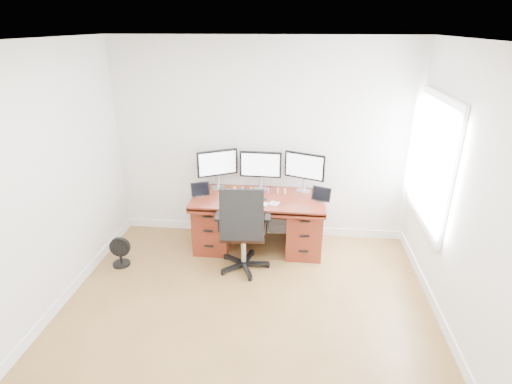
# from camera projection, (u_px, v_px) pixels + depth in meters

# --- Properties ---
(ground) EXTENTS (4.50, 4.50, 0.00)m
(ground) POSITION_uv_depth(u_px,v_px,m) (240.00, 345.00, 3.80)
(ground) COLOR brown
(ground) RESTS_ON ground
(back_wall) EXTENTS (4.00, 0.10, 2.70)m
(back_wall) POSITION_uv_depth(u_px,v_px,m) (262.00, 143.00, 5.33)
(back_wall) COLOR silver
(back_wall) RESTS_ON ground
(right_wall) EXTENTS (0.10, 4.50, 2.70)m
(right_wall) POSITION_uv_depth(u_px,v_px,m) (487.00, 223.00, 3.18)
(right_wall) COLOR silver
(right_wall) RESTS_ON ground
(desk) EXTENTS (1.70, 0.80, 0.75)m
(desk) POSITION_uv_depth(u_px,v_px,m) (259.00, 220.00, 5.32)
(desk) COLOR #602013
(desk) RESTS_ON ground
(office_chair) EXTENTS (0.67, 0.65, 1.14)m
(office_chair) POSITION_uv_depth(u_px,v_px,m) (243.00, 243.00, 4.82)
(office_chair) COLOR black
(office_chair) RESTS_ON ground
(floor_fan) EXTENTS (0.26, 0.22, 0.38)m
(floor_fan) POSITION_uv_depth(u_px,v_px,m) (120.00, 252.00, 4.99)
(floor_fan) COLOR black
(floor_fan) RESTS_ON ground
(monitor_left) EXTENTS (0.50, 0.28, 0.53)m
(monitor_left) POSITION_uv_depth(u_px,v_px,m) (217.00, 164.00, 5.32)
(monitor_left) COLOR silver
(monitor_left) RESTS_ON desk
(monitor_center) EXTENTS (0.55, 0.15, 0.53)m
(monitor_center) POSITION_uv_depth(u_px,v_px,m) (260.00, 166.00, 5.27)
(monitor_center) COLOR silver
(monitor_center) RESTS_ON desk
(monitor_right) EXTENTS (0.52, 0.24, 0.53)m
(monitor_right) POSITION_uv_depth(u_px,v_px,m) (305.00, 167.00, 5.21)
(monitor_right) COLOR silver
(monitor_right) RESTS_ON desk
(tablet_left) EXTENTS (0.25, 0.15, 0.19)m
(tablet_left) POSITION_uv_depth(u_px,v_px,m) (200.00, 190.00, 5.15)
(tablet_left) COLOR silver
(tablet_left) RESTS_ON desk
(tablet_right) EXTENTS (0.25, 0.14, 0.19)m
(tablet_right) POSITION_uv_depth(u_px,v_px,m) (321.00, 195.00, 5.00)
(tablet_right) COLOR silver
(tablet_right) RESTS_ON desk
(keyboard) EXTENTS (0.26, 0.14, 0.01)m
(keyboard) POSITION_uv_depth(u_px,v_px,m) (257.00, 204.00, 4.95)
(keyboard) COLOR white
(keyboard) RESTS_ON desk
(trackpad) EXTENTS (0.15, 0.15, 0.01)m
(trackpad) POSITION_uv_depth(u_px,v_px,m) (274.00, 203.00, 4.96)
(trackpad) COLOR #B5B8BD
(trackpad) RESTS_ON desk
(drawing_tablet) EXTENTS (0.24, 0.20, 0.01)m
(drawing_tablet) POSITION_uv_depth(u_px,v_px,m) (232.00, 200.00, 5.05)
(drawing_tablet) COLOR black
(drawing_tablet) RESTS_ON desk
(phone) EXTENTS (0.12, 0.08, 0.01)m
(phone) POSITION_uv_depth(u_px,v_px,m) (262.00, 199.00, 5.09)
(phone) COLOR black
(phone) RESTS_ON desk
(figurine_orange) EXTENTS (0.03, 0.03, 0.07)m
(figurine_orange) POSITION_uv_depth(u_px,v_px,m) (235.00, 189.00, 5.31)
(figurine_orange) COLOR #E3B653
(figurine_orange) RESTS_ON desk
(figurine_blue) EXTENTS (0.03, 0.03, 0.07)m
(figurine_blue) POSITION_uv_depth(u_px,v_px,m) (243.00, 189.00, 5.30)
(figurine_blue) COLOR #4A60E5
(figurine_blue) RESTS_ON desk
(figurine_brown) EXTENTS (0.03, 0.03, 0.07)m
(figurine_brown) POSITION_uv_depth(u_px,v_px,m) (251.00, 190.00, 5.28)
(figurine_brown) COLOR #934D41
(figurine_brown) RESTS_ON desk
(figurine_purple) EXTENTS (0.03, 0.03, 0.07)m
(figurine_purple) POSITION_uv_depth(u_px,v_px,m) (268.00, 190.00, 5.26)
(figurine_purple) COLOR #8154D8
(figurine_purple) RESTS_ON desk
(figurine_pink) EXTENTS (0.03, 0.03, 0.07)m
(figurine_pink) POSITION_uv_depth(u_px,v_px,m) (278.00, 191.00, 5.25)
(figurine_pink) COLOR pink
(figurine_pink) RESTS_ON desk
(figurine_yellow) EXTENTS (0.03, 0.03, 0.07)m
(figurine_yellow) POSITION_uv_depth(u_px,v_px,m) (285.00, 191.00, 5.24)
(figurine_yellow) COLOR #E7BA7B
(figurine_yellow) RESTS_ON desk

